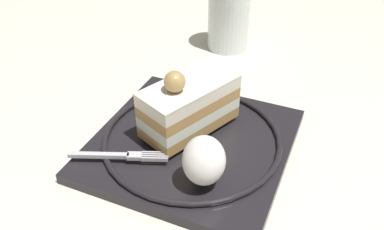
% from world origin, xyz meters
% --- Properties ---
extents(ground_plane, '(2.40, 2.40, 0.00)m').
position_xyz_m(ground_plane, '(0.00, 0.00, 0.00)').
color(ground_plane, silver).
extents(dessert_plate, '(0.23, 0.23, 0.02)m').
position_xyz_m(dessert_plate, '(0.03, 0.02, 0.01)').
color(dessert_plate, black).
rests_on(dessert_plate, ground_plane).
extents(cake_slice, '(0.13, 0.09, 0.08)m').
position_xyz_m(cake_slice, '(0.04, 0.03, 0.05)').
color(cake_slice, tan).
rests_on(cake_slice, dessert_plate).
extents(whipped_cream_dollop, '(0.04, 0.04, 0.06)m').
position_xyz_m(whipped_cream_dollop, '(-0.03, -0.02, 0.05)').
color(whipped_cream_dollop, white).
rests_on(whipped_cream_dollop, dessert_plate).
extents(fork, '(0.05, 0.11, 0.00)m').
position_xyz_m(fork, '(-0.04, 0.08, 0.02)').
color(fork, silver).
rests_on(fork, dessert_plate).
extents(drink_glass_near, '(0.07, 0.07, 0.11)m').
position_xyz_m(drink_glass_near, '(0.30, 0.08, 0.05)').
color(drink_glass_near, white).
rests_on(drink_glass_near, ground_plane).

